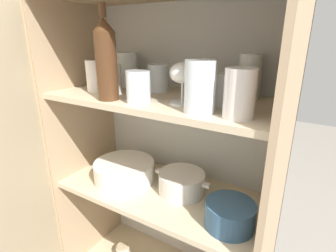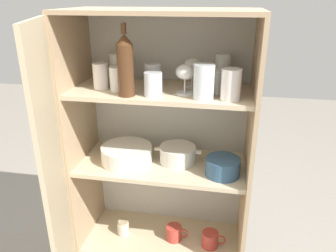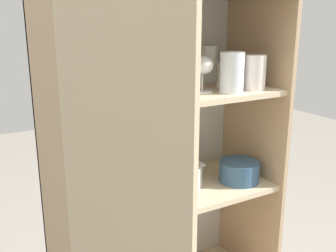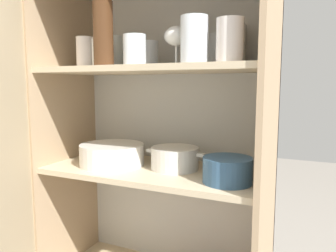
# 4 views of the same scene
# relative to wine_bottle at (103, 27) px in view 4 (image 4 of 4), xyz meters

# --- Properties ---
(cupboard_back_panel) EXTENTS (0.83, 0.02, 1.44)m
(cupboard_back_panel) POSITION_rel_wine_bottle_xyz_m (0.12, 0.31, -0.53)
(cupboard_back_panel) COLOR silver
(cupboard_back_panel) RESTS_ON ground_plane
(cupboard_side_left) EXTENTS (0.02, 0.39, 1.44)m
(cupboard_side_left) POSITION_rel_wine_bottle_xyz_m (-0.28, 0.13, -0.53)
(cupboard_side_left) COLOR tan
(cupboard_side_left) RESTS_ON ground_plane
(cupboard_side_right) EXTENTS (0.02, 0.39, 1.44)m
(cupboard_side_right) POSITION_rel_wine_bottle_xyz_m (0.53, 0.13, -0.53)
(cupboard_side_right) COLOR tan
(cupboard_side_right) RESTS_ON ground_plane
(shelf_board_middle) EXTENTS (0.79, 0.36, 0.02)m
(shelf_board_middle) POSITION_rel_wine_bottle_xyz_m (0.12, 0.13, -0.51)
(shelf_board_middle) COLOR beige
(shelf_board_upper) EXTENTS (0.79, 0.36, 0.02)m
(shelf_board_upper) POSITION_rel_wine_bottle_xyz_m (0.12, 0.13, -0.14)
(shelf_board_upper) COLOR beige
(tumbler_glass_0) EXTENTS (0.08, 0.08, 0.12)m
(tumbler_glass_0) POSITION_rel_wine_bottle_xyz_m (0.42, 0.02, -0.06)
(tumbler_glass_0) COLOR silver
(tumbler_glass_0) RESTS_ON shelf_board_upper
(tumbler_glass_1) EXTENTS (0.07, 0.07, 0.14)m
(tumbler_glass_1) POSITION_rel_wine_bottle_xyz_m (0.38, 0.25, -0.06)
(tumbler_glass_1) COLOR white
(tumbler_glass_1) RESTS_ON shelf_board_upper
(tumbler_glass_2) EXTENTS (0.07, 0.07, 0.10)m
(tumbler_glass_2) POSITION_rel_wine_bottle_xyz_m (0.36, 0.11, -0.08)
(tumbler_glass_2) COLOR white
(tumbler_glass_2) RESTS_ON shelf_board_upper
(tumbler_glass_3) EXTENTS (0.08, 0.08, 0.10)m
(tumbler_glass_3) POSITION_rel_wine_bottle_xyz_m (0.11, 0.02, -0.08)
(tumbler_glass_3) COLOR white
(tumbler_glass_3) RESTS_ON shelf_board_upper
(tumbler_glass_4) EXTENTS (0.08, 0.08, 0.13)m
(tumbler_glass_4) POSITION_rel_wine_bottle_xyz_m (-0.11, 0.23, -0.06)
(tumbler_glass_4) COLOR white
(tumbler_glass_4) RESTS_ON shelf_board_upper
(tumbler_glass_5) EXTENTS (0.08, 0.08, 0.10)m
(tumbler_glass_5) POSITION_rel_wine_bottle_xyz_m (-0.06, 0.08, -0.08)
(tumbler_glass_5) COLOR white
(tumbler_glass_5) RESTS_ON shelf_board_upper
(tumbler_glass_6) EXTENTS (0.08, 0.08, 0.14)m
(tumbler_glass_6) POSITION_rel_wine_bottle_xyz_m (0.32, 0.02, -0.06)
(tumbler_glass_6) COLOR white
(tumbler_glass_6) RESTS_ON shelf_board_upper
(tumbler_glass_7) EXTENTS (0.08, 0.08, 0.10)m
(tumbler_glass_7) POSITION_rel_wine_bottle_xyz_m (0.07, 0.19, -0.08)
(tumbler_glass_7) COLOR white
(tumbler_glass_7) RESTS_ON shelf_board_upper
(tumbler_glass_8) EXTENTS (0.07, 0.07, 0.11)m
(tumbler_glass_8) POSITION_rel_wine_bottle_xyz_m (-0.14, 0.08, -0.07)
(tumbler_glass_8) COLOR silver
(tumbler_glass_8) RESTS_ON shelf_board_upper
(wine_glass_0) EXTENTS (0.08, 0.08, 0.13)m
(wine_glass_0) POSITION_rel_wine_bottle_xyz_m (0.23, 0.07, -0.04)
(wine_glass_0) COLOR white
(wine_glass_0) RESTS_ON shelf_board_upper
(wine_glass_1) EXTENTS (0.07, 0.07, 0.13)m
(wine_glass_1) POSITION_rel_wine_bottle_xyz_m (0.25, 0.19, -0.03)
(wine_glass_1) COLOR white
(wine_glass_1) RESTS_ON shelf_board_upper
(wine_bottle) EXTENTS (0.07, 0.07, 0.29)m
(wine_bottle) POSITION_rel_wine_bottle_xyz_m (0.00, 0.00, 0.00)
(wine_bottle) COLOR #4C2D19
(wine_bottle) RESTS_ON shelf_board_upper
(plate_stack_white) EXTENTS (0.25, 0.25, 0.08)m
(plate_stack_white) POSITION_rel_wine_bottle_xyz_m (-0.05, 0.11, -0.46)
(plate_stack_white) COLOR white
(plate_stack_white) RESTS_ON shelf_board_middle
(mixing_bowl_large) EXTENTS (0.16, 0.16, 0.08)m
(mixing_bowl_large) POSITION_rel_wine_bottle_xyz_m (0.41, 0.06, -0.45)
(mixing_bowl_large) COLOR #33567A
(mixing_bowl_large) RESTS_ON shelf_board_middle
(casserole_dish) EXTENTS (0.23, 0.17, 0.08)m
(casserole_dish) POSITION_rel_wine_bottle_xyz_m (0.19, 0.15, -0.46)
(casserole_dish) COLOR silver
(casserole_dish) RESTS_ON shelf_board_middle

